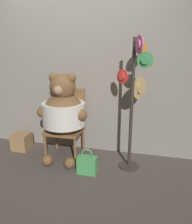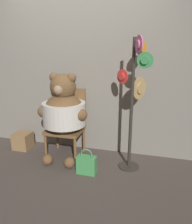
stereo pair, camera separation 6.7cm
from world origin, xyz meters
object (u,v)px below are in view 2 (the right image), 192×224
at_px(chair, 67,121).
at_px(teddy_bear, 64,111).
at_px(hat_display_rack, 135,96).
at_px(handbag_on_ground, 87,164).

xyz_separation_m(chair, teddy_bear, (0.03, -0.17, 0.21)).
bearing_deg(hat_display_rack, chair, 170.97).
height_order(teddy_bear, handbag_on_ground, teddy_bear).
relative_size(chair, hat_display_rack, 0.58).
distance_m(chair, handbag_on_ground, 0.79).
distance_m(teddy_bear, handbag_on_ground, 0.82).
height_order(chair, handbag_on_ground, chair).
height_order(chair, teddy_bear, teddy_bear).
relative_size(chair, teddy_bear, 0.79).
distance_m(chair, hat_display_rack, 1.15).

